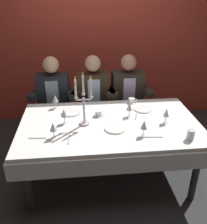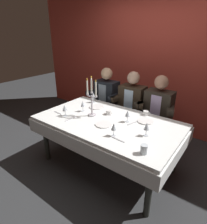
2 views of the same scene
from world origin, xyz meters
name	(u,v)px [view 1 (image 1 of 2)]	position (x,y,z in m)	size (l,w,h in m)	color
ground_plane	(109,176)	(0.00, 0.00, 0.00)	(12.00, 12.00, 0.00)	#303233
back_wall	(97,36)	(0.00, 1.66, 1.35)	(6.00, 0.12, 2.70)	#BD3D30
dining_table	(110,132)	(0.00, 0.00, 0.62)	(1.94, 1.14, 0.74)	white
candelabra	(84,104)	(-0.27, -0.01, 0.97)	(0.19, 0.11, 0.57)	silver
dinner_plate_0	(71,112)	(-0.41, 0.28, 0.75)	(0.24, 0.24, 0.01)	white
dinner_plate_1	(115,128)	(0.04, -0.14, 0.75)	(0.22, 0.22, 0.01)	white
dinner_plate_2	(143,109)	(0.42, 0.27, 0.75)	(0.21, 0.21, 0.01)	white
wine_glass_0	(144,125)	(0.29, -0.29, 0.85)	(0.07, 0.07, 0.16)	silver
wine_glass_1	(64,113)	(-0.48, 0.03, 0.85)	(0.07, 0.07, 0.16)	silver
wine_glass_2	(130,107)	(0.23, 0.12, 0.86)	(0.07, 0.07, 0.16)	silver
wine_glass_3	(166,113)	(0.59, -0.06, 0.85)	(0.07, 0.07, 0.16)	silver
wine_glass_4	(55,99)	(-0.60, 0.42, 0.85)	(0.07, 0.07, 0.16)	silver
wine_glass_5	(53,127)	(-0.57, -0.24, 0.86)	(0.07, 0.07, 0.16)	silver
water_tumbler_0	(191,135)	(0.72, -0.40, 0.79)	(0.07, 0.07, 0.10)	silver
coffee_cup_0	(132,101)	(0.33, 0.47, 0.77)	(0.13, 0.12, 0.06)	white
coffee_cup_1	(99,114)	(-0.11, 0.16, 0.77)	(0.13, 0.12, 0.06)	white
knife_0	(69,138)	(-0.42, -0.28, 0.74)	(0.19, 0.02, 0.01)	#B7B7BC
fork_1	(37,138)	(-0.73, -0.24, 0.74)	(0.17, 0.02, 0.01)	#B7B7BC
spoon_2	(136,116)	(0.31, 0.12, 0.74)	(0.17, 0.02, 0.01)	#B7B7BC
knife_3	(153,137)	(0.37, -0.33, 0.74)	(0.19, 0.02, 0.01)	#B7B7BC
seated_diner_0	(54,93)	(-0.66, 0.89, 0.74)	(0.63, 0.48, 1.24)	#2A2D28
seated_diner_1	(93,92)	(-0.12, 0.89, 0.74)	(0.63, 0.48, 1.24)	#2A2D28
seated_diner_2	(127,90)	(0.35, 0.89, 0.74)	(0.63, 0.48, 1.24)	#2A2D28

